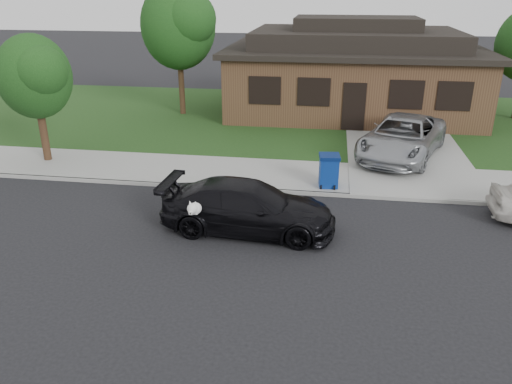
# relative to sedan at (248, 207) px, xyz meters

# --- Properties ---
(ground) EXTENTS (120.00, 120.00, 0.00)m
(ground) POSITION_rel_sedan_xyz_m (-0.93, -0.77, -0.69)
(ground) COLOR black
(ground) RESTS_ON ground
(sidewalk) EXTENTS (60.00, 3.00, 0.12)m
(sidewalk) POSITION_rel_sedan_xyz_m (-0.93, 4.23, -0.63)
(sidewalk) COLOR gray
(sidewalk) RESTS_ON ground
(curb) EXTENTS (60.00, 0.12, 0.12)m
(curb) POSITION_rel_sedan_xyz_m (-0.93, 2.73, -0.63)
(curb) COLOR gray
(curb) RESTS_ON ground
(lawn) EXTENTS (60.00, 13.00, 0.13)m
(lawn) POSITION_rel_sedan_xyz_m (-0.93, 12.23, -0.62)
(lawn) COLOR #193814
(lawn) RESTS_ON ground
(driveway) EXTENTS (4.50, 13.00, 0.14)m
(driveway) POSITION_rel_sedan_xyz_m (5.07, 9.23, -0.62)
(driveway) COLOR gray
(driveway) RESTS_ON ground
(sedan) EXTENTS (4.83, 2.40, 1.37)m
(sedan) POSITION_rel_sedan_xyz_m (0.00, 0.00, 0.00)
(sedan) COLOR black
(sedan) RESTS_ON ground
(minivan) EXTENTS (4.18, 5.88, 1.49)m
(minivan) POSITION_rel_sedan_xyz_m (4.82, 6.82, 0.20)
(minivan) COLOR #9DA0A4
(minivan) RESTS_ON driveway
(recycling_bin) EXTENTS (0.71, 0.73, 1.08)m
(recycling_bin) POSITION_rel_sedan_xyz_m (2.12, 3.29, -0.02)
(recycling_bin) COLOR navy
(recycling_bin) RESTS_ON sidewalk
(house) EXTENTS (12.60, 8.60, 4.65)m
(house) POSITION_rel_sedan_xyz_m (3.07, 14.22, 1.45)
(house) COLOR #422B1C
(house) RESTS_ON ground
(tree_0) EXTENTS (3.78, 3.60, 6.34)m
(tree_0) POSITION_rel_sedan_xyz_m (-5.27, 12.10, 3.79)
(tree_0) COLOR #332114
(tree_0) RESTS_ON ground
(tree_2) EXTENTS (2.73, 2.60, 4.59)m
(tree_2) POSITION_rel_sedan_xyz_m (-8.31, 4.34, 2.58)
(tree_2) COLOR #332114
(tree_2) RESTS_ON ground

